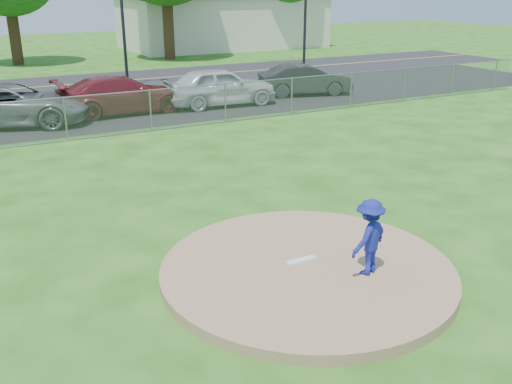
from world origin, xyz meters
TOP-DOWN VIEW (x-y plane):
  - ground at (0.00, 10.00)m, footprint 120.00×120.00m
  - pitchers_mound at (0.00, 0.00)m, footprint 5.40×5.40m
  - pitching_rubber at (0.00, 0.20)m, footprint 0.60×0.15m
  - chain_link_fence at (0.00, 12.00)m, footprint 40.00×0.06m
  - parking_lot at (0.00, 16.50)m, footprint 50.00×8.00m
  - street at (0.00, 24.00)m, footprint 60.00×7.00m
  - commercial_building at (16.00, 38.00)m, footprint 16.40×9.40m
  - traffic_signal_right at (14.24, 22.00)m, footprint 1.28×0.20m
  - pitcher at (0.80, -0.72)m, footprint 1.02×0.79m
  - parked_car_gray at (-3.37, 15.34)m, footprint 6.22×4.28m
  - parked_car_darkred at (0.91, 15.51)m, footprint 5.39×2.29m
  - parked_car_pearl at (5.19, 15.06)m, footprint 5.05×2.26m
  - parked_car_charcoal at (9.90, 15.50)m, footprint 4.70×2.65m

SIDE VIEW (x-z plane):
  - ground at x=0.00m, z-range 0.00..0.00m
  - street at x=0.00m, z-range 0.00..0.01m
  - parking_lot at x=0.00m, z-range 0.00..0.01m
  - pitchers_mound at x=0.00m, z-range 0.00..0.20m
  - pitching_rubber at x=0.00m, z-range 0.20..0.24m
  - parked_car_charcoal at x=9.90m, z-range 0.01..1.48m
  - chain_link_fence at x=0.00m, z-range 0.00..1.50m
  - parked_car_darkred at x=0.91m, z-range 0.01..1.56m
  - parked_car_gray at x=-3.37m, z-range 0.01..1.59m
  - parked_car_pearl at x=5.19m, z-range 0.01..1.70m
  - pitcher at x=0.80m, z-range 0.20..1.59m
  - commercial_building at x=16.00m, z-range 0.01..4.31m
  - traffic_signal_right at x=14.24m, z-range 0.56..6.16m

